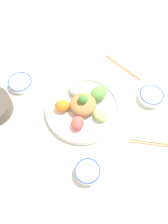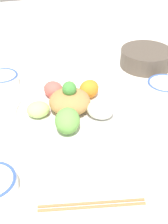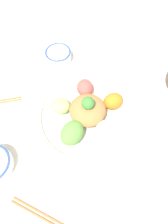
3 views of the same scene
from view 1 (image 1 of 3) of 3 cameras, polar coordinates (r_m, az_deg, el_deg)
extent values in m
plane|color=silver|center=(1.00, 2.05, 0.67)|extent=(2.40, 2.40, 0.00)
cylinder|color=white|center=(0.99, -0.26, 0.85)|extent=(0.34, 0.34, 0.02)
torus|color=white|center=(0.98, -0.26, 1.28)|extent=(0.34, 0.34, 0.02)
ellipsoid|color=#E55B51|center=(0.92, -1.73, -2.86)|extent=(0.07, 0.08, 0.05)
ellipsoid|color=#B7DB7A|center=(0.94, 4.35, -0.83)|extent=(0.07, 0.06, 0.04)
ellipsoid|color=#6BAD4C|center=(0.99, 3.83, 4.92)|extent=(0.09, 0.10, 0.06)
ellipsoid|color=white|center=(1.01, -2.12, 5.96)|extent=(0.10, 0.10, 0.05)
ellipsoid|color=orange|center=(0.96, -5.67, 1.68)|extent=(0.09, 0.08, 0.05)
ellipsoid|color=#AD7F47|center=(0.96, -0.27, 2.05)|extent=(0.12, 0.12, 0.06)
sphere|color=#478E3D|center=(0.92, -0.28, 3.40)|extent=(0.04, 0.04, 0.04)
cylinder|color=white|center=(1.11, -16.25, 7.25)|extent=(0.12, 0.12, 0.03)
torus|color=#38569E|center=(1.10, -16.43, 7.65)|extent=(0.12, 0.12, 0.01)
cylinder|color=#DBB251|center=(1.10, -16.39, 7.57)|extent=(0.10, 0.10, 0.00)
cylinder|color=white|center=(1.06, 17.07, 3.89)|extent=(0.11, 0.11, 0.04)
torus|color=#38569E|center=(1.05, 17.31, 4.40)|extent=(0.11, 0.11, 0.01)
cylinder|color=#DBB251|center=(1.05, 17.27, 4.32)|extent=(0.09, 0.09, 0.00)
cylinder|color=white|center=(0.88, 0.94, -15.34)|extent=(0.10, 0.10, 0.04)
torus|color=#38569E|center=(0.86, 0.96, -15.07)|extent=(0.10, 0.10, 0.01)
cylinder|color=maroon|center=(0.86, 0.96, -15.11)|extent=(0.08, 0.08, 0.00)
cylinder|color=#9E6B3D|center=(0.97, 17.96, -8.12)|extent=(0.19, 0.10, 0.01)
cylinder|color=#9E6B3D|center=(0.98, 17.95, -7.57)|extent=(0.19, 0.10, 0.01)
cylinder|color=#9E6B3D|center=(1.16, 10.16, 11.58)|extent=(0.23, 0.05, 0.01)
cylinder|color=#9E6B3D|center=(1.15, 9.84, 11.32)|extent=(0.23, 0.05, 0.01)
cube|color=beige|center=(0.95, -14.13, -9.70)|extent=(0.05, 0.07, 0.01)
ellipsoid|color=beige|center=(0.94, -10.85, -8.63)|extent=(0.05, 0.05, 0.01)
cube|color=beige|center=(0.91, 17.20, -22.69)|extent=(0.07, 0.05, 0.01)
ellipsoid|color=beige|center=(0.91, 15.18, -19.32)|extent=(0.06, 0.06, 0.01)
camera|label=2|loc=(1.17, 34.27, 37.63)|focal=50.00mm
camera|label=3|loc=(0.81, 9.15, 39.01)|focal=30.00mm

